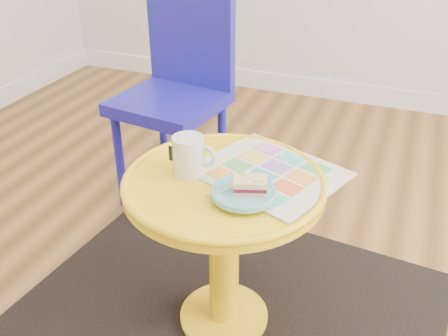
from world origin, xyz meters
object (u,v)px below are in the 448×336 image
at_px(side_table, 224,225).
at_px(newspaper, 269,172).
at_px(mug, 189,155).
at_px(plate, 244,193).
at_px(chair, 178,84).

relative_size(side_table, newspaper, 1.49).
bearing_deg(newspaper, mug, -136.67).
bearing_deg(plate, newspaper, 81.45).
relative_size(side_table, chair, 0.62).
height_order(side_table, plate, plate).
xyz_separation_m(newspaper, mug, (-0.20, -0.08, 0.06)).
height_order(newspaper, plate, plate).
bearing_deg(plate, chair, 126.87).
bearing_deg(chair, side_table, -47.33).
xyz_separation_m(mug, plate, (0.18, -0.07, -0.04)).
xyz_separation_m(side_table, mug, (-0.10, -0.00, 0.21)).
bearing_deg(chair, newspaper, -37.94).
xyz_separation_m(side_table, plate, (0.08, -0.07, 0.17)).
bearing_deg(side_table, plate, -39.58).
xyz_separation_m(chair, plate, (0.54, -0.72, 0.03)).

